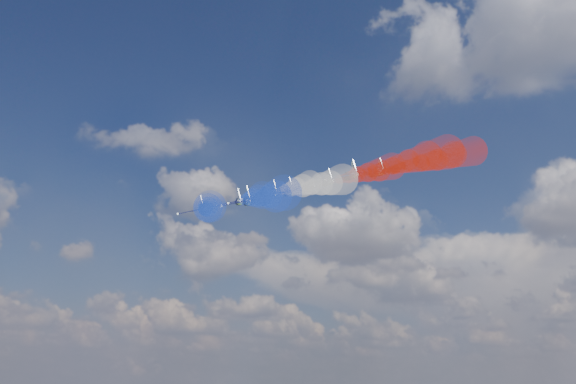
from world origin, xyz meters
The scene contains 16 objects.
jet_lead centered at (-12.70, 8.21, 170.97)m, with size 10.89×13.61×3.63m, color black, non-canonical shape.
trail_lead centered at (6.87, -11.61, 164.14)m, with size 4.54×45.32×4.54m, color white, non-canonical shape.
jet_inner_left centered at (-12.38, -5.15, 165.71)m, with size 10.89×13.61×3.63m, color black, non-canonical shape.
trail_inner_left centered at (7.18, -24.96, 158.87)m, with size 4.54×45.32×4.54m, color blue, non-canonical shape.
jet_inner_right centered at (3.38, 7.44, 170.60)m, with size 10.89×13.61×3.63m, color black, non-canonical shape.
trail_inner_right centered at (22.95, -12.37, 163.77)m, with size 4.54×45.32×4.54m, color red, non-canonical shape.
jet_outer_left centered at (-9.58, -19.73, 160.37)m, with size 10.89×13.61×3.63m, color black, non-canonical shape.
trail_outer_left centered at (9.99, -39.55, 153.53)m, with size 4.54×45.32×4.54m, color blue, non-canonical shape.
jet_center_third centered at (3.51, -7.60, 164.72)m, with size 10.89×13.61×3.63m, color black, non-canonical shape.
trail_center_third centered at (23.08, -27.42, 157.89)m, with size 4.54×45.32×4.54m, color white, non-canonical shape.
jet_outer_right centered at (17.07, 6.02, 169.88)m, with size 10.89×13.61×3.63m, color black, non-canonical shape.
trail_outer_right centered at (36.64, -13.80, 163.05)m, with size 4.54×45.32×4.54m, color red, non-canonical shape.
jet_rear_left centered at (4.14, -21.85, 159.45)m, with size 10.89×13.61×3.63m, color black, non-canonical shape.
trail_rear_left centered at (23.71, -41.66, 152.62)m, with size 4.54×45.32×4.54m, color blue, non-canonical shape.
jet_rear_right centered at (19.49, -9.25, 164.92)m, with size 10.89×13.61×3.63m, color black, non-canonical shape.
trail_rear_right centered at (39.06, -29.06, 158.09)m, with size 4.54×45.32×4.54m, color red, non-canonical shape.
Camera 1 is at (84.97, -118.97, 125.30)m, focal length 42.50 mm.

